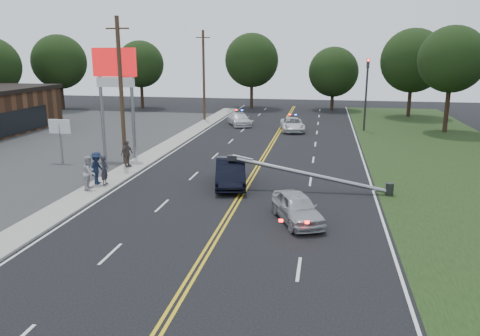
% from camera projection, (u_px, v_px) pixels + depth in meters
% --- Properties ---
extents(ground, '(120.00, 120.00, 0.00)m').
position_uv_depth(ground, '(213.00, 241.00, 19.70)').
color(ground, black).
rests_on(ground, ground).
extents(sidewalk, '(1.80, 70.00, 0.12)m').
position_uv_depth(sidewalk, '(125.00, 172.00, 30.69)').
color(sidewalk, '#9B968C').
rests_on(sidewalk, ground).
extents(centerline_yellow, '(0.36, 80.00, 0.00)m').
position_uv_depth(centerline_yellow, '(251.00, 179.00, 29.24)').
color(centerline_yellow, gold).
rests_on(centerline_yellow, ground).
extents(pylon_sign, '(3.20, 0.35, 8.00)m').
position_uv_depth(pylon_sign, '(115.00, 76.00, 33.42)').
color(pylon_sign, gray).
rests_on(pylon_sign, ground).
extents(small_sign, '(1.60, 0.14, 3.10)m').
position_uv_depth(small_sign, '(60.00, 130.00, 33.02)').
color(small_sign, gray).
rests_on(small_sign, ground).
extents(traffic_signal, '(0.28, 0.41, 7.05)m').
position_uv_depth(traffic_signal, '(366.00, 88.00, 45.85)').
color(traffic_signal, '#2D2D30').
rests_on(traffic_signal, ground).
extents(fallen_streetlight, '(9.36, 0.44, 1.91)m').
position_uv_depth(fallen_streetlight, '(318.00, 176.00, 26.38)').
color(fallen_streetlight, '#2D2D30').
rests_on(fallen_streetlight, ground).
extents(utility_pole_mid, '(1.60, 0.28, 10.00)m').
position_uv_depth(utility_pole_mid, '(121.00, 92.00, 31.51)').
color(utility_pole_mid, '#382619').
rests_on(utility_pole_mid, ground).
extents(utility_pole_far, '(1.60, 0.28, 10.00)m').
position_uv_depth(utility_pole_far, '(204.00, 75.00, 52.50)').
color(utility_pole_far, '#382619').
rests_on(utility_pole_far, ground).
extents(tree_4, '(7.16, 7.16, 9.92)m').
position_uv_depth(tree_4, '(59.00, 62.00, 62.34)').
color(tree_4, black).
rests_on(tree_4, ground).
extents(tree_5, '(6.33, 6.33, 9.17)m').
position_uv_depth(tree_5, '(140.00, 64.00, 63.84)').
color(tree_5, black).
rests_on(tree_5, ground).
extents(tree_6, '(7.31, 7.31, 10.16)m').
position_uv_depth(tree_6, '(252.00, 60.00, 63.86)').
color(tree_6, black).
rests_on(tree_6, ground).
extents(tree_7, '(6.59, 6.59, 8.33)m').
position_uv_depth(tree_7, '(333.00, 72.00, 62.27)').
color(tree_7, black).
rests_on(tree_7, ground).
extents(tree_8, '(7.51, 7.51, 10.40)m').
position_uv_depth(tree_8, '(413.00, 61.00, 55.17)').
color(tree_8, black).
rests_on(tree_8, ground).
extents(tree_9, '(6.33, 6.33, 10.16)m').
position_uv_depth(tree_9, '(452.00, 59.00, 44.44)').
color(tree_9, black).
rests_on(tree_9, ground).
extents(crashed_sedan, '(2.65, 5.12, 1.61)m').
position_uv_depth(crashed_sedan, '(231.00, 172.00, 27.62)').
color(crashed_sedan, black).
rests_on(crashed_sedan, ground).
extents(waiting_sedan, '(3.07, 4.32, 1.37)m').
position_uv_depth(waiting_sedan, '(297.00, 208.00, 21.78)').
color(waiting_sedan, '#ABAFB4').
rests_on(waiting_sedan, ground).
extents(emergency_a, '(2.92, 5.00, 1.31)m').
position_uv_depth(emergency_a, '(292.00, 125.00, 46.48)').
color(emergency_a, silver).
rests_on(emergency_a, ground).
extents(emergency_b, '(3.61, 5.05, 1.36)m').
position_uv_depth(emergency_b, '(239.00, 119.00, 50.05)').
color(emergency_b, silver).
rests_on(emergency_b, ground).
extents(bystander_a, '(0.49, 0.68, 1.75)m').
position_uv_depth(bystander_a, '(105.00, 170.00, 27.35)').
color(bystander_a, '#27272E').
rests_on(bystander_a, sidewalk).
extents(bystander_b, '(0.84, 1.02, 1.92)m').
position_uv_depth(bystander_b, '(90.00, 172.00, 26.52)').
color(bystander_b, '#ABABB0').
rests_on(bystander_b, sidewalk).
extents(bystander_c, '(0.75, 1.27, 1.93)m').
position_uv_depth(bystander_c, '(97.00, 168.00, 27.49)').
color(bystander_c, '#18233C').
rests_on(bystander_c, sidewalk).
extents(bystander_d, '(0.78, 1.15, 1.82)m').
position_uv_depth(bystander_d, '(127.00, 154.00, 31.58)').
color(bystander_d, '#564B45').
rests_on(bystander_d, sidewalk).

